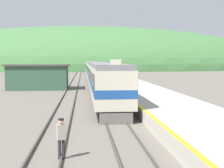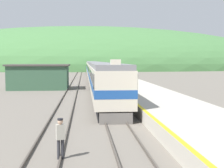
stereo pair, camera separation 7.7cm
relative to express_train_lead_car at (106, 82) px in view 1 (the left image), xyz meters
name	(u,v)px [view 1 (the left image)]	position (x,y,z in m)	size (l,w,h in m)	color
track_main	(93,78)	(0.00, 44.55, -2.08)	(1.52, 180.00, 0.16)	#4C443D
track_siding	(77,78)	(-3.82, 44.55, -2.08)	(1.51, 180.00, 0.16)	#4C443D
platform	(123,82)	(4.72, 24.55, -1.71)	(5.83, 140.00, 0.92)	#BCB5A5
distant_hills	(88,69)	(0.00, 130.39, -2.16)	(211.29, 95.08, 42.05)	#477A42
station_shed	(39,77)	(-8.75, 17.05, -0.31)	(8.92, 5.80, 3.67)	#385B42
express_train_lead_car	(106,82)	(0.00, 0.00, 0.00)	(2.89, 19.21, 4.31)	black
carriage_second	(97,73)	(0.00, 22.13, -0.01)	(2.88, 22.82, 3.95)	black
carriage_third	(92,69)	(0.00, 45.83, -0.01)	(2.88, 22.82, 3.95)	black
carriage_fourth	(90,67)	(0.00, 69.54, -0.01)	(2.88, 22.82, 3.95)	black
track_worker	(61,136)	(-3.11, -16.29, -1.15)	(0.41, 0.31, 1.77)	#2D2D33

